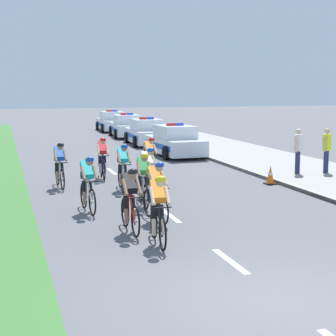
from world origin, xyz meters
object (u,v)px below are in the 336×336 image
(cyclist_tenth, at_px, (150,157))
(police_car_third, at_px, (127,127))
(cyclist_fifth, at_px, (143,178))
(police_car_second, at_px, (146,133))
(cyclist_lead, at_px, (158,208))
(spectator_middle, at_px, (298,148))
(cyclist_second, at_px, (130,199))
(cyclist_third, at_px, (156,190))
(cyclist_fourth, at_px, (88,183))
(traffic_cone_near, at_px, (270,175))
(cyclist_eighth, at_px, (123,166))
(police_car_furthest, at_px, (112,122))
(spectator_closest, at_px, (327,147))
(cyclist_seventh, at_px, (60,164))
(police_car_nearest, at_px, (174,142))
(cyclist_ninth, at_px, (102,157))
(cyclist_sixth, at_px, (148,171))

(cyclist_tenth, xyz_separation_m, police_car_third, (2.86, 16.85, -0.11))
(cyclist_fifth, height_order, police_car_second, police_car_second)
(cyclist_lead, bearing_deg, spectator_middle, 44.25)
(cyclist_second, height_order, cyclist_fifth, same)
(cyclist_third, height_order, police_car_third, police_car_third)
(cyclist_fourth, bearing_deg, cyclist_second, -75.38)
(traffic_cone_near, bearing_deg, cyclist_eighth, 175.69)
(cyclist_second, relative_size, police_car_second, 0.39)
(cyclist_fourth, bearing_deg, police_car_furthest, 77.74)
(spectator_closest, distance_m, spectator_middle, 1.13)
(traffic_cone_near, bearing_deg, cyclist_fourth, -159.55)
(cyclist_fifth, bearing_deg, cyclist_seventh, 118.80)
(cyclist_tenth, distance_m, police_car_second, 11.98)
(cyclist_second, height_order, traffic_cone_near, cyclist_second)
(cyclist_second, distance_m, police_car_nearest, 14.40)
(cyclist_eighth, relative_size, police_car_second, 0.39)
(cyclist_third, xyz_separation_m, police_car_second, (4.38, 18.04, -0.11))
(police_car_second, bearing_deg, traffic_cone_near, -86.74)
(cyclist_fourth, xyz_separation_m, cyclist_tenth, (2.99, 4.90, 0.00))
(cyclist_ninth, relative_size, cyclist_tenth, 1.00)
(cyclist_sixth, relative_size, police_car_furthest, 0.39)
(cyclist_eighth, bearing_deg, police_car_second, 72.62)
(police_car_second, distance_m, police_car_furthest, 10.39)
(cyclist_fifth, height_order, cyclist_eighth, same)
(traffic_cone_near, height_order, spectator_closest, spectator_closest)
(cyclist_fifth, relative_size, cyclist_sixth, 1.00)
(cyclist_third, bearing_deg, cyclist_ninth, 91.06)
(cyclist_fourth, relative_size, spectator_middle, 1.03)
(cyclist_sixth, distance_m, police_car_second, 15.34)
(cyclist_fifth, distance_m, spectator_closest, 8.51)
(cyclist_tenth, bearing_deg, police_car_third, 80.38)
(cyclist_tenth, xyz_separation_m, spectator_middle, (5.37, -1.23, 0.30))
(police_car_nearest, relative_size, police_car_second, 1.00)
(spectator_middle, bearing_deg, cyclist_sixth, -162.30)
(cyclist_fourth, relative_size, spectator_closest, 1.03)
(police_car_second, bearing_deg, cyclist_fourth, -109.49)
(cyclist_ninth, distance_m, police_car_third, 17.01)
(cyclist_sixth, relative_size, cyclist_tenth, 1.00)
(police_car_nearest, distance_m, police_car_third, 10.70)
(police_car_second, bearing_deg, cyclist_eighth, -107.38)
(cyclist_fifth, height_order, police_car_nearest, police_car_nearest)
(spectator_closest, bearing_deg, cyclist_second, -146.29)
(cyclist_second, xyz_separation_m, cyclist_eighth, (0.95, 5.24, 0.00))
(cyclist_second, bearing_deg, police_car_nearest, 68.70)
(cyclist_lead, distance_m, cyclist_fourth, 3.67)
(police_car_nearest, bearing_deg, police_car_furthest, 90.01)
(cyclist_sixth, bearing_deg, police_car_nearest, 68.12)
(spectator_middle, bearing_deg, police_car_third, 97.92)
(cyclist_sixth, distance_m, cyclist_ninth, 3.76)
(cyclist_second, distance_m, cyclist_tenth, 7.65)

